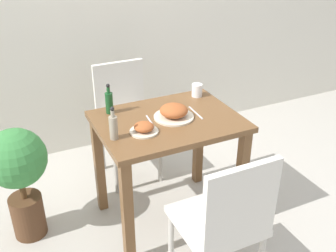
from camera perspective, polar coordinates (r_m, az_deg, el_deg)
The scene contains 12 objects.
ground_plane at distance 2.87m, azimuth 0.00°, elevation -12.79°, with size 16.00×16.00×0.00m, color #B7B2A8.
dining_table at distance 2.51m, azimuth 0.00°, elevation -1.94°, with size 0.88×0.67×0.77m.
chair_near at distance 2.07m, azimuth 8.30°, elevation -13.31°, with size 0.42×0.42×0.91m.
chair_far at distance 3.09m, azimuth -6.25°, elevation 1.71°, with size 0.42×0.42×0.91m.
food_plate at distance 2.44m, azimuth 0.86°, elevation 2.02°, with size 0.25×0.25×0.09m.
side_plate at distance 2.28m, azimuth -3.51°, elevation -0.33°, with size 0.17×0.17×0.06m.
drink_cup at distance 2.75m, azimuth 4.22°, elevation 5.20°, with size 0.07×0.07×0.09m.
sauce_bottle at distance 2.21m, azimuth -7.92°, elevation -0.06°, with size 0.05×0.05×0.20m.
condiment_bottle at distance 2.51m, azimuth -8.54°, elevation 3.50°, with size 0.05×0.05×0.20m.
fork_utensil at distance 2.39m, azimuth -2.49°, elevation 0.54°, with size 0.03×0.19×0.00m.
spoon_utensil at distance 2.52m, azimuth 4.05°, elevation 1.93°, with size 0.02×0.19×0.00m.
potted_plant_left at distance 2.59m, azimuth -20.85°, elevation -6.08°, with size 0.37×0.37×0.78m.
Camera 1 is at (-0.93, -1.97, 1.87)m, focal length 42.00 mm.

